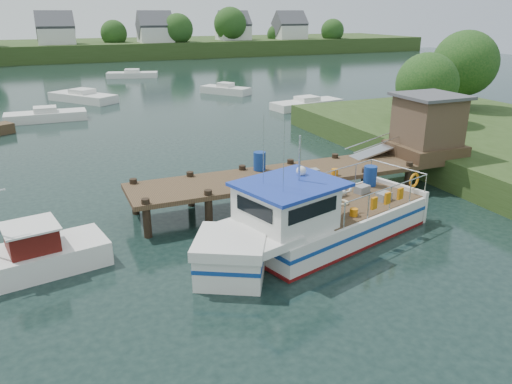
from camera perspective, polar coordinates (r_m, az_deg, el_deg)
name	(u,v)px	position (r m, az deg, el deg)	size (l,w,h in m)	color
ground_plane	(263,206)	(22.66, 0.84, -1.56)	(160.00, 160.00, 0.00)	black
far_shore	(85,46)	(102.18, -18.95, 15.48)	(140.00, 42.55, 9.22)	#2F461C
dock	(385,144)	(25.21, 14.58, 5.39)	(16.60, 3.00, 4.78)	#483522
lobster_boat	(311,223)	(18.59, 6.36, -3.54)	(10.68, 5.59, 5.18)	silver
work_boat	(11,262)	(18.41, -26.23, -7.18)	(6.75, 3.04, 3.53)	silver
moored_far	(132,74)	(69.76, -13.95, 12.91)	(6.88, 3.89, 1.11)	silver
moored_a	(46,116)	(43.82, -22.88, 8.05)	(6.17, 2.15, 1.13)	silver
moored_b	(226,90)	(54.19, -3.50, 11.59)	(4.65, 5.39, 1.18)	silver
moored_c	(307,104)	(46.20, 5.83, 10.01)	(6.96, 3.29, 1.06)	silver
moored_d	(83,97)	(52.19, -19.18, 10.24)	(6.25, 7.21, 1.22)	silver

